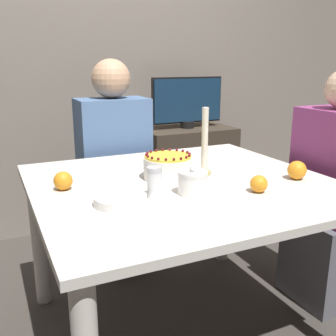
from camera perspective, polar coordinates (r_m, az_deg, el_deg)
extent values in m
plane|color=#3D3833|center=(1.97, 1.96, -22.44)|extent=(12.00, 12.00, 0.00)
cube|color=slate|center=(2.88, -11.04, 16.86)|extent=(8.00, 0.05, 2.60)
cube|color=beige|center=(1.64, 2.19, -2.45)|extent=(1.21, 1.14, 0.03)
cylinder|color=beige|center=(2.09, -18.27, -9.86)|extent=(0.07, 0.07, 0.69)
cylinder|color=beige|center=(2.43, 8.10, -5.59)|extent=(0.07, 0.07, 0.69)
cylinder|color=white|center=(1.66, 0.00, 0.00)|extent=(0.21, 0.21, 0.09)
cylinder|color=yellow|center=(1.65, 0.00, 1.68)|extent=(0.20, 0.20, 0.01)
sphere|color=maroon|center=(1.69, 2.81, 2.32)|extent=(0.01, 0.01, 0.01)
sphere|color=maroon|center=(1.71, 2.16, 2.51)|extent=(0.01, 0.01, 0.01)
sphere|color=maroon|center=(1.73, 1.28, 2.65)|extent=(0.01, 0.01, 0.01)
sphere|color=maroon|center=(1.73, 0.27, 2.71)|extent=(0.01, 0.01, 0.01)
sphere|color=maroon|center=(1.73, -0.78, 2.69)|extent=(0.01, 0.01, 0.01)
sphere|color=maroon|center=(1.72, -1.74, 2.59)|extent=(0.01, 0.01, 0.01)
sphere|color=maroon|center=(1.70, -2.52, 2.42)|extent=(0.01, 0.01, 0.01)
sphere|color=maroon|center=(1.67, -3.02, 2.20)|extent=(0.01, 0.01, 0.01)
sphere|color=maroon|center=(1.64, -3.17, 1.96)|extent=(0.01, 0.01, 0.01)
sphere|color=maroon|center=(1.61, -2.94, 1.71)|extent=(0.01, 0.01, 0.01)
sphere|color=maroon|center=(1.58, -2.33, 1.49)|extent=(0.01, 0.01, 0.01)
sphere|color=maroon|center=(1.57, -1.41, 1.33)|extent=(0.01, 0.01, 0.01)
sphere|color=maroon|center=(1.56, -0.30, 1.26)|extent=(0.01, 0.01, 0.01)
sphere|color=maroon|center=(1.56, 0.86, 1.28)|extent=(0.01, 0.01, 0.01)
sphere|color=maroon|center=(1.57, 1.90, 1.40)|extent=(0.01, 0.01, 0.01)
sphere|color=maroon|center=(1.60, 2.67, 1.59)|extent=(0.01, 0.01, 0.01)
sphere|color=maroon|center=(1.62, 3.10, 1.83)|extent=(0.01, 0.01, 0.01)
sphere|color=maroon|center=(1.66, 3.14, 2.08)|extent=(0.01, 0.01, 0.01)
cylinder|color=white|center=(1.47, 3.58, -2.37)|extent=(0.11, 0.11, 0.08)
cylinder|color=white|center=(1.46, 3.61, -0.73)|extent=(0.11, 0.11, 0.01)
sphere|color=white|center=(1.45, 3.62, -0.04)|extent=(0.02, 0.02, 0.02)
cylinder|color=white|center=(1.42, -1.97, -2.49)|extent=(0.05, 0.05, 0.10)
cylinder|color=silver|center=(1.41, -1.99, -0.21)|extent=(0.06, 0.06, 0.02)
cylinder|color=white|center=(1.38, -6.92, -5.10)|extent=(0.19, 0.19, 0.01)
cylinder|color=white|center=(1.38, -6.93, -4.79)|extent=(0.19, 0.19, 0.01)
cylinder|color=white|center=(1.38, -6.94, -4.47)|extent=(0.19, 0.19, 0.01)
cylinder|color=white|center=(1.38, -6.95, -4.16)|extent=(0.19, 0.19, 0.01)
cylinder|color=tan|center=(1.73, 5.24, -0.69)|extent=(0.06, 0.06, 0.02)
cylinder|color=silver|center=(1.70, 5.36, 4.11)|extent=(0.03, 0.03, 0.28)
sphere|color=orange|center=(1.74, 18.21, -0.30)|extent=(0.08, 0.08, 0.08)
sphere|color=orange|center=(1.57, -14.99, -1.81)|extent=(0.07, 0.07, 0.07)
sphere|color=orange|center=(1.53, 13.04, -2.26)|extent=(0.07, 0.07, 0.07)
cube|color=#595960|center=(2.46, -7.49, -8.40)|extent=(0.34, 0.34, 0.45)
cube|color=#4C6B99|center=(2.30, -7.92, 3.11)|extent=(0.40, 0.24, 0.55)
sphere|color=tan|center=(2.26, -8.28, 12.71)|extent=(0.22, 0.22, 0.22)
cube|color=#595960|center=(2.24, 21.99, -11.93)|extent=(0.34, 0.34, 0.45)
cube|color=#382D23|center=(2.99, 2.72, -1.10)|extent=(0.67, 0.41, 0.73)
cylinder|color=black|center=(2.90, 2.82, 6.32)|extent=(0.10, 0.10, 0.05)
cube|color=black|center=(2.89, 2.80, 9.82)|extent=(0.56, 0.02, 0.33)
cube|color=#142D47|center=(2.88, 2.87, 9.80)|extent=(0.53, 0.03, 0.30)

